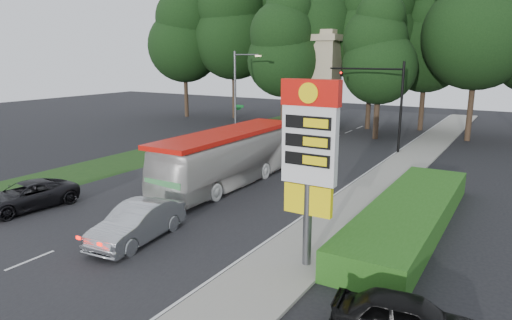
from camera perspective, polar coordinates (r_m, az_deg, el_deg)
The scene contains 22 objects.
ground at distance 21.31m, azimuth -19.55°, elevation -8.83°, with size 120.00×120.00×0.00m, color black.
road_surface at distance 29.89m, azimuth -1.64°, elevation -1.84°, with size 14.00×80.00×0.02m, color black.
sidewalk_right at distance 26.44m, azimuth 14.10°, elevation -4.11°, with size 3.00×80.00×0.12m, color gray.
grass_verge_left at distance 40.10m, azimuth -8.47°, elevation 1.83°, with size 5.00×50.00×0.02m, color #193814.
hedge at distance 21.88m, azimuth 18.59°, elevation -6.50°, with size 3.00×14.00×1.20m, color #215516.
gas_station_pylon at distance 16.00m, azimuth 6.69°, elevation 1.39°, with size 2.10×0.45×6.85m.
traffic_signal_mast at distance 37.76m, azimuth 15.83°, elevation 7.96°, with size 6.10×0.35×7.20m.
streetlight_signs at distance 41.22m, azimuth -2.36°, elevation 8.48°, with size 2.75×0.98×8.00m.
monument at distance 45.90m, azimuth 8.53°, elevation 9.63°, with size 3.00×3.00×10.05m.
tree_far_west at distance 58.98m, azimuth -8.99°, elevation 15.74°, with size 8.96×8.96×17.60m.
tree_west_mid at distance 57.05m, azimuth -2.84°, elevation 16.99°, with size 9.80×9.80×19.25m.
tree_west_near at distance 55.62m, azimuth 3.71°, elevation 15.36°, with size 8.40×8.40×16.50m.
tree_center_left at distance 49.98m, azimuth 6.87°, elevation 17.88°, with size 10.08×10.08×19.80m.
tree_center_right at distance 49.64m, azimuth 14.43°, elevation 16.45°, with size 9.24×9.24×18.15m.
tree_east_near at distance 50.28m, azimuth 20.66°, elevation 14.47°, with size 8.12×8.12×15.95m.
tree_east_mid at distance 45.70m, azimuth 26.25°, elevation 16.33°, with size 9.52×9.52×18.70m.
tree_monument_left at distance 46.64m, azimuth 3.51°, elevation 14.19°, with size 7.28×7.28×14.30m.
tree_monument_right at distance 43.53m, azimuth 15.26°, elevation 12.99°, with size 6.72×6.72×13.20m.
transit_bus at distance 27.30m, azimuth -3.49°, elevation 0.22°, with size 2.74×11.72×3.26m, color silver.
sedan_silver at distance 19.88m, azimuth -14.62°, elevation -7.61°, with size 1.68×4.83×1.59m, color #A5A8AC.
suv_charcoal at distance 25.89m, azimuth -26.81°, elevation -4.04°, with size 2.30×5.00×1.39m, color black.
parked_car_black at distance 13.57m, azimuth 18.53°, elevation -18.49°, with size 1.66×4.12×1.40m, color black.
Camera 1 is at (15.63, -12.31, 7.62)m, focal length 32.00 mm.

